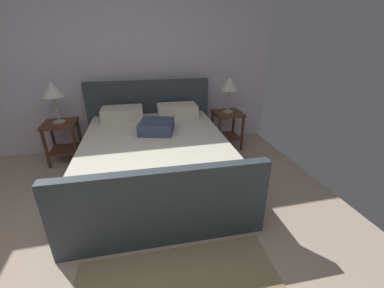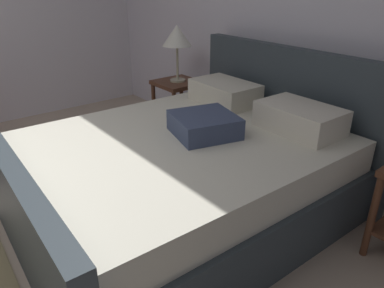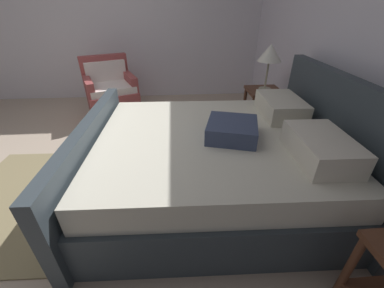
{
  "view_description": "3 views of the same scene",
  "coord_description": "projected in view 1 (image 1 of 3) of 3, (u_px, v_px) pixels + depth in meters",
  "views": [
    {
      "loc": [
        0.23,
        -1.26,
        1.74
      ],
      "look_at": [
        0.81,
        1.21,
        0.63
      ],
      "focal_mm": 23.41,
      "sensor_mm": 36.0,
      "label": 1
    },
    {
      "loc": [
        2.2,
        0.19,
        1.59
      ],
      "look_at": [
        0.78,
        1.33,
        0.76
      ],
      "focal_mm": 33.9,
      "sensor_mm": 36.0,
      "label": 2
    },
    {
      "loc": [
        2.2,
        1.22,
        1.59
      ],
      "look_at": [
        0.7,
        1.33,
        0.7
      ],
      "focal_mm": 22.2,
      "sensor_mm": 36.0,
      "label": 3
    }
  ],
  "objects": [
    {
      "name": "wall_back",
      "position": [
        115.0,
        61.0,
        3.76
      ],
      "size": [
        5.02,
        0.12,
        2.73
      ],
      "primitive_type": "cube",
      "color": "silver",
      "rests_on": "ground"
    },
    {
      "name": "table_lamp_right",
      "position": [
        230.0,
        85.0,
        3.8
      ],
      "size": [
        0.27,
        0.27,
        0.54
      ],
      "color": "#B7B293",
      "rests_on": "nightstand_right"
    },
    {
      "name": "nightstand_right",
      "position": [
        227.0,
        124.0,
        4.05
      ],
      "size": [
        0.44,
        0.44,
        0.6
      ],
      "color": "#573220",
      "rests_on": "ground"
    },
    {
      "name": "nightstand_left",
      "position": [
        62.0,
        135.0,
        3.59
      ],
      "size": [
        0.44,
        0.44,
        0.6
      ],
      "color": "#573220",
      "rests_on": "ground"
    },
    {
      "name": "table_lamp_left",
      "position": [
        52.0,
        90.0,
        3.33
      ],
      "size": [
        0.3,
        0.3,
        0.57
      ],
      "color": "#B7B293",
      "rests_on": "nightstand_left"
    },
    {
      "name": "bed",
      "position": [
        155.0,
        156.0,
        3.13
      ],
      "size": [
        1.91,
        2.26,
        1.11
      ],
      "color": "#343D44",
      "rests_on": "ground"
    }
  ]
}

